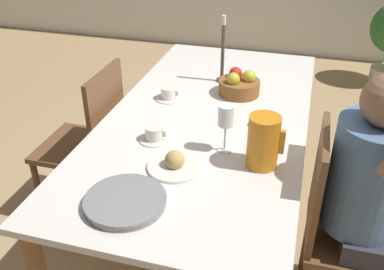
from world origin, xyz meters
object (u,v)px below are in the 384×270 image
(chair_opposite, at_px, (90,141))
(teacup_near_person, at_px, (154,134))
(person_seated, at_px, (375,193))
(candlestick_tall, at_px, (223,56))
(chair_person_side, at_px, (341,226))
(wine_glass_water, at_px, (226,118))
(bread_plate, at_px, (175,163))
(fruit_bowl, at_px, (239,85))
(red_pitcher, at_px, (263,141))
(serving_tray, at_px, (125,201))
(teacup_across, at_px, (169,94))

(chair_opposite, distance_m, teacup_near_person, 0.63)
(person_seated, height_order, candlestick_tall, person_seated)
(chair_person_side, height_order, wine_glass_water, wine_glass_water)
(person_seated, bearing_deg, chair_person_side, -104.08)
(chair_person_side, height_order, candlestick_tall, candlestick_tall)
(teacup_near_person, distance_m, bread_plate, 0.24)
(chair_opposite, relative_size, fruit_bowl, 4.11)
(bread_plate, relative_size, candlestick_tall, 0.59)
(red_pitcher, xyz_separation_m, teacup_near_person, (-0.48, 0.06, -0.08))
(person_seated, bearing_deg, teacup_near_person, -95.13)
(teacup_near_person, height_order, fruit_bowl, fruit_bowl)
(chair_person_side, height_order, fruit_bowl, chair_person_side)
(chair_opposite, bearing_deg, bread_plate, -124.95)
(chair_person_side, bearing_deg, chair_opposite, -104.04)
(wine_glass_water, distance_m, serving_tray, 0.54)
(chair_person_side, distance_m, teacup_across, 1.06)
(teacup_near_person, relative_size, fruit_bowl, 0.62)
(teacup_near_person, bearing_deg, red_pitcher, -7.66)
(serving_tray, distance_m, fruit_bowl, 1.05)
(teacup_near_person, bearing_deg, serving_tray, -83.18)
(red_pitcher, bearing_deg, person_seated, -2.34)
(red_pitcher, distance_m, candlestick_tall, 0.86)
(chair_person_side, distance_m, serving_tray, 0.91)
(chair_person_side, height_order, serving_tray, chair_person_side)
(chair_person_side, xyz_separation_m, fruit_bowl, (-0.56, 0.64, 0.30))
(chair_opposite, bearing_deg, red_pitcher, -109.03)
(teacup_across, relative_size, candlestick_tall, 0.36)
(bread_plate, distance_m, fruit_bowl, 0.77)
(wine_glass_water, height_order, candlestick_tall, candlestick_tall)
(chair_person_side, xyz_separation_m, wine_glass_water, (-0.52, 0.06, 0.41))
(person_seated, bearing_deg, red_pitcher, -92.34)
(chair_person_side, distance_m, red_pitcher, 0.50)
(chair_person_side, relative_size, chair_opposite, 1.00)
(chair_opposite, relative_size, wine_glass_water, 4.24)
(bread_plate, height_order, candlestick_tall, candlestick_tall)
(wine_glass_water, distance_m, teacup_across, 0.58)
(teacup_near_person, relative_size, bread_plate, 0.61)
(red_pitcher, relative_size, candlestick_tall, 0.58)
(candlestick_tall, bearing_deg, person_seated, -45.90)
(chair_opposite, distance_m, serving_tray, 0.94)
(chair_person_side, bearing_deg, wine_glass_water, -96.81)
(person_seated, relative_size, serving_tray, 3.97)
(teacup_across, relative_size, fruit_bowl, 0.62)
(red_pitcher, bearing_deg, teacup_across, 139.29)
(red_pitcher, height_order, teacup_near_person, red_pitcher)
(chair_opposite, bearing_deg, fruit_bowl, -68.28)
(serving_tray, bearing_deg, bread_plate, 69.47)
(fruit_bowl, bearing_deg, red_pitcher, -71.85)
(red_pitcher, relative_size, bread_plate, 0.99)
(chair_person_side, distance_m, candlestick_tall, 1.12)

